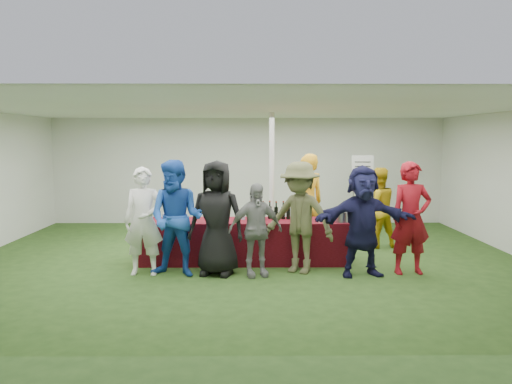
{
  "coord_description": "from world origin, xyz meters",
  "views": [
    {
      "loc": [
        0.1,
        -8.82,
        2.18
      ],
      "look_at": [
        0.17,
        -0.14,
        1.25
      ],
      "focal_mm": 35.0,
      "sensor_mm": 36.0,
      "label": 1
    }
  ],
  "objects_px": {
    "serving_table": "(245,241)",
    "staff_pourer": "(307,202)",
    "dump_bucket": "(342,217)",
    "customer_3": "(255,230)",
    "wine_list_sign": "(362,177)",
    "staff_back": "(377,208)",
    "customer_1": "(177,218)",
    "customer_5": "(363,221)",
    "customer_6": "(411,218)",
    "customer_4": "(300,218)",
    "customer_2": "(217,218)",
    "customer_0": "(144,221)"
  },
  "relations": [
    {
      "from": "staff_pourer",
      "to": "staff_back",
      "type": "relative_size",
      "value": 1.18
    },
    {
      "from": "serving_table",
      "to": "staff_pourer",
      "type": "height_order",
      "value": "staff_pourer"
    },
    {
      "from": "wine_list_sign",
      "to": "staff_back",
      "type": "xyz_separation_m",
      "value": [
        -0.02,
        -1.52,
        -0.51
      ]
    },
    {
      "from": "dump_bucket",
      "to": "customer_2",
      "type": "relative_size",
      "value": 0.12
    },
    {
      "from": "customer_2",
      "to": "wine_list_sign",
      "type": "bearing_deg",
      "value": 61.48
    },
    {
      "from": "customer_0",
      "to": "customer_2",
      "type": "distance_m",
      "value": 1.17
    },
    {
      "from": "dump_bucket",
      "to": "customer_5",
      "type": "height_order",
      "value": "customer_5"
    },
    {
      "from": "customer_6",
      "to": "wine_list_sign",
      "type": "bearing_deg",
      "value": 84.78
    },
    {
      "from": "customer_1",
      "to": "customer_3",
      "type": "bearing_deg",
      "value": 12.21
    },
    {
      "from": "serving_table",
      "to": "customer_3",
      "type": "relative_size",
      "value": 2.41
    },
    {
      "from": "customer_3",
      "to": "dump_bucket",
      "type": "bearing_deg",
      "value": 9.09
    },
    {
      "from": "customer_2",
      "to": "customer_4",
      "type": "relative_size",
      "value": 1.01
    },
    {
      "from": "dump_bucket",
      "to": "customer_3",
      "type": "xyz_separation_m",
      "value": [
        -1.49,
        -0.69,
        -0.09
      ]
    },
    {
      "from": "staff_pourer",
      "to": "customer_1",
      "type": "xyz_separation_m",
      "value": [
        -2.28,
        -1.88,
        -0.02
      ]
    },
    {
      "from": "customer_5",
      "to": "customer_4",
      "type": "bearing_deg",
      "value": 161.32
    },
    {
      "from": "wine_list_sign",
      "to": "serving_table",
      "type": "bearing_deg",
      "value": -134.46
    },
    {
      "from": "customer_6",
      "to": "customer_4",
      "type": "bearing_deg",
      "value": 172.2
    },
    {
      "from": "wine_list_sign",
      "to": "staff_back",
      "type": "relative_size",
      "value": 1.12
    },
    {
      "from": "staff_back",
      "to": "customer_0",
      "type": "xyz_separation_m",
      "value": [
        -4.25,
        -1.99,
        0.06
      ]
    },
    {
      "from": "serving_table",
      "to": "customer_0",
      "type": "relative_size",
      "value": 2.07
    },
    {
      "from": "serving_table",
      "to": "staff_pourer",
      "type": "relative_size",
      "value": 1.9
    },
    {
      "from": "serving_table",
      "to": "staff_pourer",
      "type": "bearing_deg",
      "value": 39.53
    },
    {
      "from": "customer_6",
      "to": "customer_2",
      "type": "bearing_deg",
      "value": 174.96
    },
    {
      "from": "serving_table",
      "to": "staff_back",
      "type": "distance_m",
      "value": 2.94
    },
    {
      "from": "dump_bucket",
      "to": "staff_back",
      "type": "relative_size",
      "value": 0.14
    },
    {
      "from": "staff_pourer",
      "to": "staff_back",
      "type": "xyz_separation_m",
      "value": [
        1.43,
        0.19,
        -0.14
      ]
    },
    {
      "from": "customer_4",
      "to": "customer_5",
      "type": "relative_size",
      "value": 1.03
    },
    {
      "from": "customer_1",
      "to": "customer_4",
      "type": "distance_m",
      "value": 1.97
    },
    {
      "from": "wine_list_sign",
      "to": "customer_2",
      "type": "xyz_separation_m",
      "value": [
        -3.1,
        -3.52,
        -0.4
      ]
    },
    {
      "from": "staff_back",
      "to": "customer_5",
      "type": "bearing_deg",
      "value": 56.58
    },
    {
      "from": "staff_pourer",
      "to": "customer_6",
      "type": "xyz_separation_m",
      "value": [
        1.47,
        -1.77,
        -0.04
      ]
    },
    {
      "from": "staff_pourer",
      "to": "customer_3",
      "type": "xyz_separation_m",
      "value": [
        -1.03,
        -1.91,
        -0.2
      ]
    },
    {
      "from": "customer_3",
      "to": "customer_5",
      "type": "xyz_separation_m",
      "value": [
        1.7,
        0.01,
        0.14
      ]
    },
    {
      "from": "dump_bucket",
      "to": "customer_4",
      "type": "bearing_deg",
      "value": -148.11
    },
    {
      "from": "customer_1",
      "to": "customer_2",
      "type": "bearing_deg",
      "value": 20.74
    },
    {
      "from": "serving_table",
      "to": "customer_4",
      "type": "distance_m",
      "value": 1.26
    },
    {
      "from": "staff_back",
      "to": "customer_6",
      "type": "height_order",
      "value": "customer_6"
    },
    {
      "from": "customer_1",
      "to": "customer_0",
      "type": "bearing_deg",
      "value": -175.75
    },
    {
      "from": "wine_list_sign",
      "to": "customer_1",
      "type": "xyz_separation_m",
      "value": [
        -3.73,
        -3.6,
        -0.39
      ]
    },
    {
      "from": "customer_0",
      "to": "customer_1",
      "type": "distance_m",
      "value": 0.55
    },
    {
      "from": "customer_1",
      "to": "customer_3",
      "type": "distance_m",
      "value": 1.26
    },
    {
      "from": "wine_list_sign",
      "to": "customer_2",
      "type": "relative_size",
      "value": 0.98
    },
    {
      "from": "staff_pourer",
      "to": "customer_6",
      "type": "distance_m",
      "value": 2.31
    },
    {
      "from": "customer_2",
      "to": "customer_6",
      "type": "distance_m",
      "value": 3.12
    },
    {
      "from": "customer_3",
      "to": "wine_list_sign",
      "type": "bearing_deg",
      "value": 39.93
    },
    {
      "from": "customer_4",
      "to": "customer_2",
      "type": "bearing_deg",
      "value": -147.33
    },
    {
      "from": "wine_list_sign",
      "to": "customer_4",
      "type": "relative_size",
      "value": 0.99
    },
    {
      "from": "customer_2",
      "to": "customer_5",
      "type": "distance_m",
      "value": 2.32
    },
    {
      "from": "customer_5",
      "to": "customer_6",
      "type": "distance_m",
      "value": 0.81
    },
    {
      "from": "customer_3",
      "to": "customer_0",
      "type": "bearing_deg",
      "value": 160.73
    }
  ]
}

